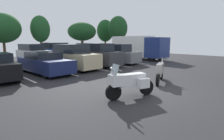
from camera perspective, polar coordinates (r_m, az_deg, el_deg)
The scene contains 17 objects.
ground at distance 8.37m, azimuth 9.98°, elevation -6.37°, with size 44.00×44.00×0.10m, color #262628.
motorcycle_touring at distance 6.88m, azimuth 5.54°, elevation -3.83°, with size 2.10×1.08×1.37m.
motorcycle_second at distance 9.77m, azimuth 15.23°, elevation -0.32°, with size 2.11×1.07×1.24m.
parking_stripes at distance 13.00m, azimuth -21.85°, elevation -1.00°, with size 18.44×5.09×0.01m.
car_navy at distance 12.82m, azimuth -20.90°, elevation 2.11°, with size 2.07×4.89×1.45m.
car_champagne at distance 14.08m, azimuth -12.38°, elevation 4.05°, with size 2.07×4.66×1.92m.
car_charcoal at distance 15.76m, azimuth -5.14°, elevation 4.92°, with size 2.19×4.94×1.97m.
car_grey at distance 17.45m, azimuth 1.62°, elevation 5.19°, with size 2.10×4.66×1.87m.
car_far_silver at distance 19.99m, azimuth -24.07°, elevation 4.96°, with size 2.09×4.71×1.86m.
car_far_blue at distance 21.23m, azimuth -17.63°, elevation 5.74°, with size 2.20×4.46×1.98m.
car_far_white at distance 22.52m, azimuth -11.58°, elevation 5.43°, with size 2.15×4.71×1.41m.
box_truck at distance 21.41m, azimuth 8.56°, elevation 7.44°, with size 2.34×6.81×2.71m.
tree_center_left at distance 29.93m, azimuth -9.65°, elevation 12.08°, with size 4.61×4.61×5.12m.
tree_left at distance 24.96m, azimuth -31.83°, elevation 11.40°, with size 4.10×4.10×5.39m.
tree_rear at distance 34.28m, azimuth -2.21°, elevation 12.52°, with size 3.14×3.14×6.08m.
tree_far_left at distance 25.51m, azimuth -22.10°, elevation 12.13°, with size 2.44×2.44×5.43m.
tree_center at distance 30.61m, azimuth 1.93°, elevation 13.29°, with size 3.22×3.22×6.26m.
Camera 1 is at (-6.53, -4.72, 2.22)m, focal length 28.37 mm.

